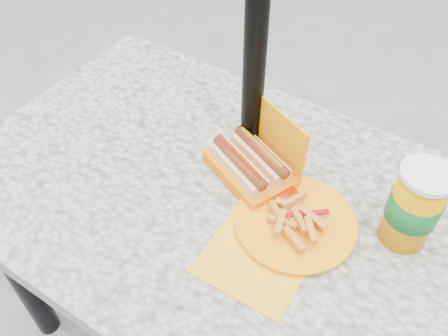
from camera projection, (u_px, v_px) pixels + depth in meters
The scene contains 6 objects.
ground at pixel (217, 330), 1.63m from camera, with size 60.00×60.00×0.00m, color slate.
picnic_table at pixel (215, 216), 1.16m from camera, with size 1.20×0.80×0.75m.
umbrella_pole at pixel (257, 17), 0.92m from camera, with size 0.05×0.05×2.20m, color black.
hotdog_box at pixel (252, 164), 1.08m from camera, with size 0.24×0.21×0.17m.
fries_plate at pixel (292, 224), 1.00m from camera, with size 0.26×0.35×0.05m.
soda_cup at pixel (414, 207), 0.92m from camera, with size 0.10×0.10×0.19m.
Camera 1 is at (0.41, -0.59, 1.57)m, focal length 38.00 mm.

